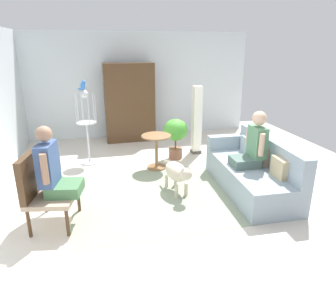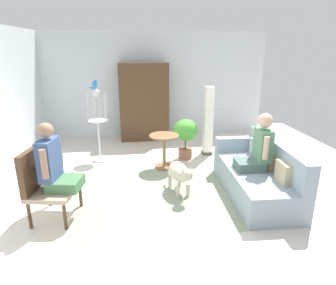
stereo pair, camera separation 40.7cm
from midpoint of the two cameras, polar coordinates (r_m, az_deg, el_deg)
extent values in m
plane|color=beige|center=(4.80, -2.81, -9.50)|extent=(7.98, 7.98, 0.00)
cube|color=silver|center=(7.67, -7.83, 10.83)|extent=(5.85, 0.12, 2.56)
cube|color=gray|center=(4.68, -2.60, -10.18)|extent=(2.81, 2.10, 0.01)
cube|color=#8EA0AD|center=(4.89, 13.07, -6.65)|extent=(0.90, 1.93, 0.43)
cube|color=#8EA0AD|center=(4.87, 16.89, -1.70)|extent=(0.26, 1.90, 0.42)
cube|color=#8EA0AD|center=(5.51, 9.75, 0.13)|extent=(0.83, 0.22, 0.24)
cube|color=#C6B284|center=(4.45, 18.11, -4.66)|extent=(0.11, 0.32, 0.28)
cube|color=tan|center=(4.88, 15.19, -2.38)|extent=(0.11, 0.34, 0.28)
cube|color=#9EB2B7|center=(5.32, 12.78, -0.50)|extent=(0.11, 0.34, 0.28)
cylinder|color=#4C331E|center=(4.44, -19.34, -10.27)|extent=(0.04, 0.04, 0.37)
cylinder|color=#4C331E|center=(3.97, -21.62, -14.11)|extent=(0.04, 0.04, 0.37)
cylinder|color=#4C331E|center=(4.59, -24.88, -10.02)|extent=(0.04, 0.04, 0.37)
cylinder|color=#4C331E|center=(4.14, -27.77, -13.63)|extent=(0.04, 0.04, 0.37)
cube|color=tan|center=(4.18, -23.74, -9.35)|extent=(0.67, 0.76, 0.06)
cube|color=#4C331E|center=(4.15, -27.34, -5.48)|extent=(0.20, 0.68, 0.54)
cube|color=#506961|center=(4.74, 12.11, -3.66)|extent=(0.43, 0.36, 0.14)
cube|color=#598C66|center=(4.70, 14.36, 0.07)|extent=(0.19, 0.35, 0.49)
sphere|color=#DDB293|center=(4.61, 14.71, 4.48)|extent=(0.22, 0.22, 0.22)
cylinder|color=#DDB293|center=(4.50, 15.06, -0.48)|extent=(0.08, 0.08, 0.34)
cylinder|color=#DDB293|center=(4.87, 12.90, 1.07)|extent=(0.08, 0.08, 0.34)
cube|color=#48774B|center=(4.08, -21.87, -8.19)|extent=(0.47, 0.44, 0.14)
cube|color=#3F598C|center=(4.02, -24.78, -3.79)|extent=(0.25, 0.40, 0.53)
sphere|color=#A57A60|center=(3.90, -25.51, 1.45)|extent=(0.19, 0.19, 0.19)
cylinder|color=#A57A60|center=(4.19, -23.22, -2.32)|extent=(0.08, 0.08, 0.37)
cylinder|color=#A57A60|center=(3.80, -25.49, -4.67)|extent=(0.08, 0.08, 0.37)
cylinder|color=olive|center=(5.48, -4.40, 1.24)|extent=(0.55, 0.55, 0.02)
cylinder|color=olive|center=(5.59, -4.32, -1.95)|extent=(0.06, 0.06, 0.62)
cylinder|color=olive|center=(5.69, -4.25, -4.77)|extent=(0.36, 0.36, 0.03)
ellipsoid|color=beige|center=(4.66, -0.95, -5.59)|extent=(0.37, 0.58, 0.28)
sphere|color=beige|center=(4.36, 0.76, -6.13)|extent=(0.19, 0.19, 0.19)
cone|color=beige|center=(4.34, 1.32, -4.91)|extent=(0.06, 0.06, 0.06)
cone|color=beige|center=(4.31, 0.20, -5.11)|extent=(0.06, 0.06, 0.06)
cylinder|color=beige|center=(4.95, -2.57, -3.69)|extent=(0.07, 0.18, 0.10)
cylinder|color=beige|center=(4.64, 0.95, -9.00)|extent=(0.06, 0.06, 0.21)
cylinder|color=beige|center=(4.58, -0.94, -9.39)|extent=(0.06, 0.06, 0.21)
cylinder|color=beige|center=(4.95, -0.93, -7.21)|extent=(0.06, 0.06, 0.21)
cylinder|color=beige|center=(4.89, -2.72, -7.54)|extent=(0.06, 0.06, 0.21)
cylinder|color=silver|center=(6.18, -16.57, -3.62)|extent=(0.36, 0.36, 0.03)
cylinder|color=silver|center=(6.06, -16.89, -0.18)|extent=(0.04, 0.04, 0.81)
cylinder|color=silver|center=(5.95, -17.25, 3.63)|extent=(0.38, 0.38, 0.02)
cylinder|color=silver|center=(5.88, -15.73, 6.38)|extent=(0.01, 0.01, 0.53)
cylinder|color=silver|center=(5.98, -16.04, 6.55)|extent=(0.01, 0.01, 0.53)
cylinder|color=silver|center=(6.05, -16.88, 6.60)|extent=(0.01, 0.01, 0.53)
cylinder|color=silver|center=(6.06, -17.94, 6.51)|extent=(0.01, 0.01, 0.53)
cylinder|color=silver|center=(6.00, -18.84, 6.32)|extent=(0.01, 0.01, 0.53)
cylinder|color=silver|center=(5.90, -19.25, 6.10)|extent=(0.01, 0.01, 0.53)
cylinder|color=silver|center=(5.80, -19.00, 5.92)|extent=(0.01, 0.01, 0.53)
cylinder|color=silver|center=(5.72, -18.15, 5.86)|extent=(0.01, 0.01, 0.53)
cylinder|color=silver|center=(5.72, -17.03, 5.95)|extent=(0.01, 0.01, 0.53)
cylinder|color=silver|center=(5.77, -16.10, 6.15)|extent=(0.01, 0.01, 0.53)
sphere|color=silver|center=(5.84, -17.74, 8.80)|extent=(0.15, 0.15, 0.15)
ellipsoid|color=blue|center=(5.82, -17.98, 10.27)|extent=(0.09, 0.10, 0.15)
sphere|color=blue|center=(5.81, -17.84, 10.96)|extent=(0.07, 0.07, 0.07)
cone|color=#D8BF4C|center=(5.81, -17.50, 10.99)|extent=(0.03, 0.02, 0.02)
ellipsoid|color=blue|center=(5.83, -18.32, 9.70)|extent=(0.12, 0.03, 0.04)
cylinder|color=#996047|center=(6.14, -0.46, -2.08)|extent=(0.28, 0.28, 0.21)
cylinder|color=brown|center=(6.07, -0.47, -0.25)|extent=(0.03, 0.03, 0.20)
ellipsoid|color=green|center=(5.99, -0.47, 2.43)|extent=(0.48, 0.48, 0.44)
cube|color=#4C4742|center=(6.49, 3.56, -1.71)|extent=(0.20, 0.20, 0.06)
cube|color=white|center=(6.28, 3.68, 4.49)|extent=(0.18, 0.18, 1.38)
cube|color=#4C331E|center=(7.30, -9.02, 7.59)|extent=(1.17, 0.56, 1.85)
camera|label=1|loc=(0.20, -92.86, -0.93)|focal=31.83mm
camera|label=2|loc=(0.20, 87.14, 0.93)|focal=31.83mm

